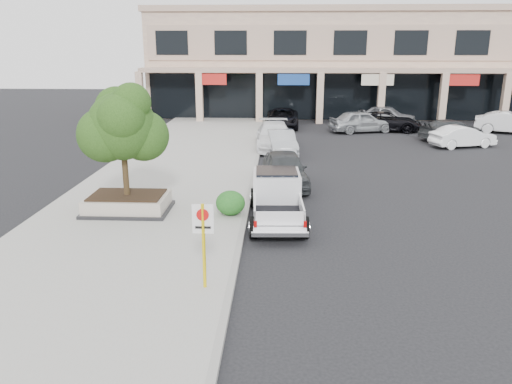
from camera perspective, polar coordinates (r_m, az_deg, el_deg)
ground at (r=16.04m, az=3.60°, el=-6.64°), size 120.00×120.00×0.00m
sidewalk at (r=22.28m, az=-10.89°, el=-0.04°), size 8.00×52.00×0.15m
curb at (r=21.70m, az=-0.70°, el=-0.18°), size 0.20×52.00×0.15m
strip_mall at (r=49.42m, az=12.77°, el=14.26°), size 40.55×12.43×9.50m
planter at (r=19.72m, az=-14.45°, el=-1.22°), size 3.20×2.20×0.68m
planter_tree at (r=19.17m, az=-14.55°, el=7.31°), size 2.90×2.55×4.00m
no_parking_sign at (r=12.86m, az=-6.04°, el=-4.84°), size 0.55×0.09×2.30m
hedge at (r=18.66m, az=-2.94°, el=-1.26°), size 1.10×0.99×0.93m
pickup_truck at (r=18.40m, az=2.44°, el=-0.76°), size 2.22×5.45×1.69m
curb_car_a at (r=23.05m, az=3.30°, el=2.64°), size 2.41×4.85×1.59m
curb_car_b at (r=29.91m, az=2.94°, el=5.66°), size 2.02×4.44×1.41m
curb_car_c at (r=31.62m, az=2.10°, el=6.45°), size 2.51×5.64×1.61m
curb_car_d at (r=39.87m, az=3.02°, el=8.43°), size 2.60×5.46×1.50m
lot_car_a at (r=38.43m, az=11.96°, el=7.90°), size 5.14×3.20×1.63m
lot_car_b at (r=34.63m, az=22.56°, el=5.87°), size 4.38×2.60×1.36m
lot_car_c at (r=37.10m, az=21.45°, el=6.64°), size 5.14×3.77×1.38m
lot_car_d at (r=39.52m, az=14.71°, el=7.80°), size 5.48×3.22×1.43m
lot_car_e at (r=42.50m, az=14.70°, el=8.47°), size 4.98×3.41×1.58m
lot_car_f at (r=41.61m, az=26.96°, el=7.07°), size 5.02×3.26×1.56m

